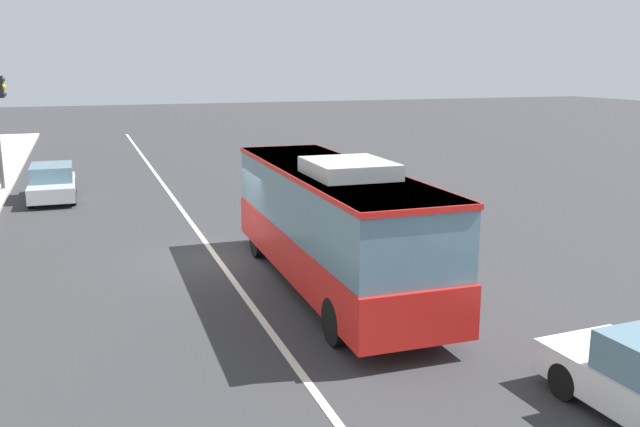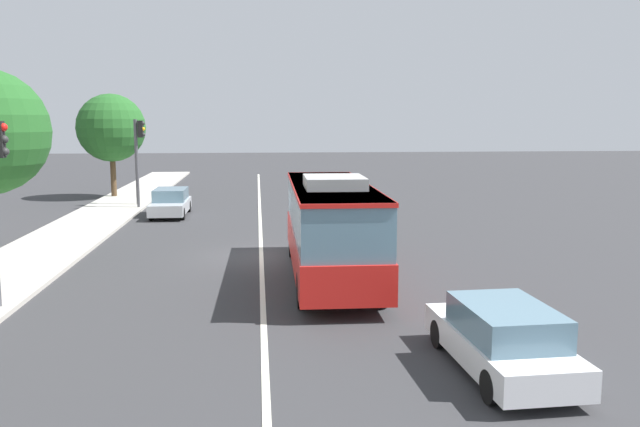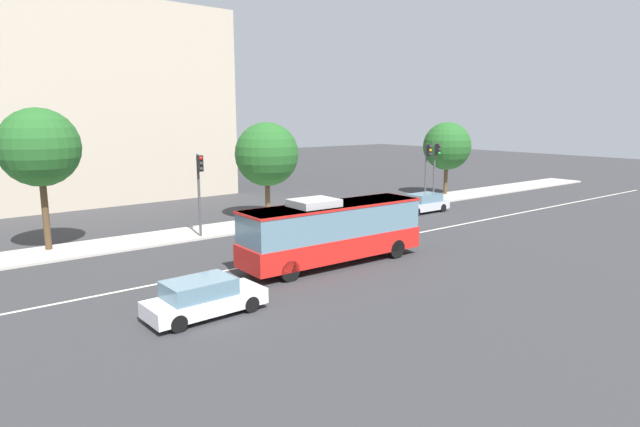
% 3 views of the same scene
% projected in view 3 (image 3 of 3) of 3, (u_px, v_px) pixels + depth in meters
% --- Properties ---
extents(ground_plane, '(160.00, 160.00, 0.00)m').
position_uv_depth(ground_plane, '(357.00, 245.00, 31.00)').
color(ground_plane, '#333335').
extents(sidewalk_kerb, '(80.00, 3.60, 0.14)m').
position_uv_depth(sidewalk_kerb, '(277.00, 221.00, 37.62)').
color(sidewalk_kerb, '#B2ADA3').
rests_on(sidewalk_kerb, ground_plane).
extents(lane_centre_line, '(76.00, 0.16, 0.01)m').
position_uv_depth(lane_centre_line, '(357.00, 245.00, 31.00)').
color(lane_centre_line, silver).
rests_on(lane_centre_line, ground_plane).
extents(transit_bus, '(10.04, 2.67, 3.46)m').
position_uv_depth(transit_bus, '(333.00, 229.00, 26.74)').
color(transit_bus, red).
rests_on(transit_bus, ground_plane).
extents(sedan_silver, '(4.50, 1.83, 1.46)m').
position_uv_depth(sedan_silver, '(423.00, 203.00, 41.31)').
color(sedan_silver, '#B7BABF').
rests_on(sedan_silver, ground_plane).
extents(sedan_white, '(4.57, 1.99, 1.46)m').
position_uv_depth(sedan_white, '(203.00, 298.00, 19.90)').
color(sedan_white, white).
rests_on(sedan_white, ground_plane).
extents(traffic_light_near_corner, '(0.34, 0.62, 5.20)m').
position_uv_depth(traffic_light_near_corner, '(427.00, 163.00, 44.02)').
color(traffic_light_near_corner, '#47474C').
rests_on(traffic_light_near_corner, ground_plane).
extents(traffic_light_mid_block, '(0.34, 0.62, 5.20)m').
position_uv_depth(traffic_light_mid_block, '(436.00, 162.00, 45.11)').
color(traffic_light_mid_block, '#47474C').
rests_on(traffic_light_mid_block, ground_plane).
extents(traffic_light_far_corner, '(0.33, 0.62, 5.20)m').
position_uv_depth(traffic_light_far_corner, '(200.00, 181.00, 31.92)').
color(traffic_light_far_corner, '#47474C').
rests_on(traffic_light_far_corner, ground_plane).
extents(street_tree_kerbside_left, '(4.25, 4.25, 7.91)m').
position_uv_depth(street_tree_kerbside_left, '(39.00, 148.00, 28.45)').
color(street_tree_kerbside_left, '#4C3823').
rests_on(street_tree_kerbside_left, ground_plane).
extents(street_tree_kerbside_centre, '(4.45, 4.45, 6.88)m').
position_uv_depth(street_tree_kerbside_centre, '(447.00, 146.00, 49.51)').
color(street_tree_kerbside_centre, '#4C3823').
rests_on(street_tree_kerbside_centre, ground_plane).
extents(street_tree_kerbside_right, '(4.56, 4.56, 7.02)m').
position_uv_depth(street_tree_kerbside_right, '(267.00, 154.00, 37.83)').
color(street_tree_kerbside_right, '#4C3823').
rests_on(street_tree_kerbside_right, ground_plane).
extents(office_block_background, '(23.34, 17.60, 17.00)m').
position_uv_depth(office_block_background, '(84.00, 104.00, 49.20)').
color(office_block_background, '#B7A893').
rests_on(office_block_background, ground_plane).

